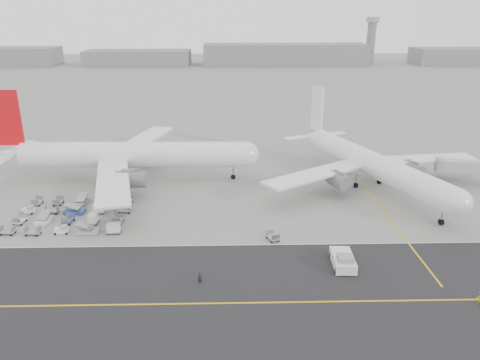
{
  "coord_description": "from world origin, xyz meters",
  "views": [
    {
      "loc": [
        1.12,
        -68.98,
        35.38
      ],
      "look_at": [
        3.13,
        12.0,
        5.94
      ],
      "focal_mm": 35.0,
      "sensor_mm": 36.0,
      "label": 1
    }
  ],
  "objects_px": {
    "airliner_b": "(370,163)",
    "control_tower": "(371,40)",
    "airliner_a": "(128,155)",
    "jet_bridge": "(473,168)",
    "pushback_tug": "(343,260)",
    "ground_crew_b": "(479,298)",
    "ground_crew_a": "(200,278)"
  },
  "relations": [
    {
      "from": "airliner_b",
      "to": "control_tower",
      "type": "bearing_deg",
      "value": 53.38
    },
    {
      "from": "airliner_a",
      "to": "jet_bridge",
      "type": "height_order",
      "value": "airliner_a"
    },
    {
      "from": "control_tower",
      "to": "pushback_tug",
      "type": "height_order",
      "value": "control_tower"
    },
    {
      "from": "ground_crew_b",
      "to": "ground_crew_a",
      "type": "bearing_deg",
      "value": 1.86
    },
    {
      "from": "control_tower",
      "to": "ground_crew_a",
      "type": "distance_m",
      "value": 297.19
    },
    {
      "from": "control_tower",
      "to": "airliner_a",
      "type": "relative_size",
      "value": 0.54
    },
    {
      "from": "airliner_a",
      "to": "control_tower",
      "type": "bearing_deg",
      "value": -26.15
    },
    {
      "from": "pushback_tug",
      "to": "ground_crew_a",
      "type": "relative_size",
      "value": 4.68
    },
    {
      "from": "control_tower",
      "to": "airliner_a",
      "type": "distance_m",
      "value": 265.04
    },
    {
      "from": "airliner_b",
      "to": "pushback_tug",
      "type": "xyz_separation_m",
      "value": [
        -13.15,
        -32.93,
        -4.21
      ]
    },
    {
      "from": "airliner_a",
      "to": "ground_crew_a",
      "type": "relative_size",
      "value": 32.61
    },
    {
      "from": "pushback_tug",
      "to": "jet_bridge",
      "type": "distance_m",
      "value": 47.96
    },
    {
      "from": "jet_bridge",
      "to": "ground_crew_b",
      "type": "xyz_separation_m",
      "value": [
        -19.88,
        -42.55,
        -3.03
      ]
    },
    {
      "from": "ground_crew_a",
      "to": "ground_crew_b",
      "type": "relative_size",
      "value": 0.96
    },
    {
      "from": "ground_crew_a",
      "to": "airliner_a",
      "type": "bearing_deg",
      "value": 118.19
    },
    {
      "from": "jet_bridge",
      "to": "pushback_tug",
      "type": "bearing_deg",
      "value": -125.11
    },
    {
      "from": "pushback_tug",
      "to": "control_tower",
      "type": "bearing_deg",
      "value": 75.83
    },
    {
      "from": "airliner_a",
      "to": "ground_crew_b",
      "type": "relative_size",
      "value": 31.45
    },
    {
      "from": "airliner_b",
      "to": "jet_bridge",
      "type": "distance_m",
      "value": 21.89
    },
    {
      "from": "airliner_a",
      "to": "pushback_tug",
      "type": "distance_m",
      "value": 54.71
    },
    {
      "from": "airliner_b",
      "to": "jet_bridge",
      "type": "bearing_deg",
      "value": -21.37
    },
    {
      "from": "airliner_a",
      "to": "jet_bridge",
      "type": "relative_size",
      "value": 3.8
    },
    {
      "from": "control_tower",
      "to": "airliner_a",
      "type": "bearing_deg",
      "value": -117.16
    },
    {
      "from": "ground_crew_a",
      "to": "ground_crew_b",
      "type": "bearing_deg",
      "value": -3.48
    },
    {
      "from": "airliner_a",
      "to": "jet_bridge",
      "type": "bearing_deg",
      "value": -93.51
    },
    {
      "from": "pushback_tug",
      "to": "airliner_a",
      "type": "bearing_deg",
      "value": 137.65
    },
    {
      "from": "control_tower",
      "to": "ground_crew_a",
      "type": "bearing_deg",
      "value": -110.3
    },
    {
      "from": "control_tower",
      "to": "ground_crew_a",
      "type": "relative_size",
      "value": 17.68
    },
    {
      "from": "airliner_b",
      "to": "ground_crew_b",
      "type": "relative_size",
      "value": 27.11
    },
    {
      "from": "airliner_b",
      "to": "ground_crew_a",
      "type": "relative_size",
      "value": 28.11
    },
    {
      "from": "control_tower",
      "to": "airliner_b",
      "type": "relative_size",
      "value": 0.63
    },
    {
      "from": "control_tower",
      "to": "ground_crew_a",
      "type": "height_order",
      "value": "control_tower"
    }
  ]
}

